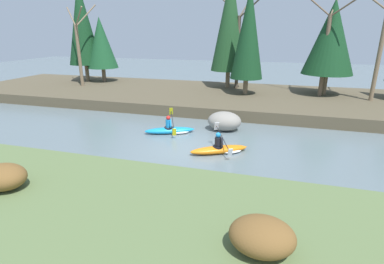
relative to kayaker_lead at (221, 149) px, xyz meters
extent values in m
plane|color=slate|center=(-1.65, -0.04, -0.20)|extent=(90.00, 90.00, 0.00)
cube|color=#5B7042|center=(-1.65, -6.81, 0.24)|extent=(44.00, 6.20, 0.88)
cube|color=brown|center=(-1.65, 10.36, 0.17)|extent=(44.00, 10.47, 0.73)
cylinder|color=#7A664C|center=(-15.66, 12.64, 1.33)|extent=(0.36, 0.36, 1.59)
cone|color=#143D1E|center=(-15.66, 12.64, 5.80)|extent=(2.94, 2.94, 7.34)
cylinder|color=brown|center=(-13.93, 12.79, 1.18)|extent=(0.36, 0.36, 1.29)
cone|color=#194C28|center=(-13.93, 12.79, 4.11)|extent=(2.86, 2.86, 4.57)
cylinder|color=#7A664C|center=(-1.98, 12.93, 1.26)|extent=(0.36, 0.36, 1.44)
cone|color=#1E4723|center=(-1.98, 12.93, 5.88)|extent=(2.91, 2.91, 7.80)
cylinder|color=#7A664C|center=(-0.17, 10.43, 1.14)|extent=(0.36, 0.36, 1.20)
cone|color=#143D1E|center=(-0.17, 10.43, 5.04)|extent=(2.41, 2.41, 6.60)
cylinder|color=#7A664C|center=(5.60, 11.93, 1.31)|extent=(0.36, 0.36, 1.55)
cone|color=#143D1E|center=(5.60, 11.93, 4.71)|extent=(3.66, 3.66, 5.27)
cylinder|color=#7A664C|center=(-14.47, 10.09, 3.09)|extent=(0.28, 0.28, 5.11)
cylinder|color=#7A664C|center=(-15.35, 10.83, 6.30)|extent=(1.88, 1.61, 1.70)
cylinder|color=#7A664C|center=(-13.53, 9.31, 6.20)|extent=(1.98, 1.68, 1.50)
cylinder|color=#7A664C|center=(-14.10, 11.11, 6.40)|extent=(0.86, 2.13, 1.89)
cylinder|color=brown|center=(-1.20, 12.79, 3.42)|extent=(0.28, 0.28, 5.77)
cylinder|color=brown|center=(-2.20, 13.62, 7.06)|extent=(2.11, 1.80, 1.91)
cylinder|color=brown|center=(-0.15, 11.91, 6.95)|extent=(2.22, 1.89, 1.68)
cylinder|color=brown|center=(-0.79, 13.93, 7.17)|extent=(0.96, 2.39, 2.12)
cylinder|color=brown|center=(5.27, 11.28, 3.40)|extent=(0.28, 0.28, 5.73)
cylinder|color=brown|center=(4.29, 12.11, 7.01)|extent=(2.10, 1.78, 1.90)
cylinder|color=brown|center=(6.32, 10.41, 6.90)|extent=(2.20, 1.87, 1.67)
cylinder|color=brown|center=(5.69, 12.42, 7.12)|extent=(0.95, 2.37, 2.11)
cylinder|color=#7A664C|center=(8.53, 10.56, 3.52)|extent=(0.28, 0.28, 5.98)
ellipsoid|color=brown|center=(-5.26, -6.59, 1.06)|extent=(1.38, 1.15, 0.75)
ellipsoid|color=brown|center=(2.22, -7.21, 1.06)|extent=(1.40, 1.16, 0.76)
ellipsoid|color=orange|center=(-0.10, -0.06, -0.03)|extent=(2.64, 1.87, 0.34)
cone|color=orange|center=(0.97, 0.56, -0.01)|extent=(0.40, 0.35, 0.20)
cylinder|color=black|center=(-0.14, -0.08, 0.12)|extent=(0.66, 0.66, 0.08)
cylinder|color=black|center=(-0.14, -0.08, 0.37)|extent=(0.41, 0.41, 0.42)
sphere|color=#1E89D1|center=(-0.14, -0.08, 0.69)|extent=(0.31, 0.31, 0.23)
cylinder|color=black|center=(-0.18, 0.17, 0.45)|extent=(0.19, 0.24, 0.35)
cylinder|color=black|center=(0.06, -0.24, 0.45)|extent=(0.19, 0.24, 0.35)
cylinder|color=black|center=(0.05, 0.03, 0.49)|extent=(0.99, 1.67, 0.65)
cube|color=white|center=(-0.42, 0.85, 0.80)|extent=(0.25, 0.24, 0.41)
cube|color=white|center=(0.53, -0.79, 0.18)|extent=(0.25, 0.24, 0.41)
ellipsoid|color=white|center=(0.37, 0.22, -0.11)|extent=(1.30, 1.16, 0.18)
ellipsoid|color=#1993D6|center=(-3.25, 1.95, -0.03)|extent=(2.71, 1.67, 0.34)
cone|color=#1993D6|center=(-2.12, 2.47, -0.01)|extent=(0.40, 0.33, 0.20)
cylinder|color=black|center=(-3.30, 1.93, 0.12)|extent=(0.64, 0.64, 0.08)
cylinder|color=#1984CC|center=(-3.30, 1.93, 0.37)|extent=(0.40, 0.40, 0.42)
sphere|color=red|center=(-3.30, 1.93, 0.69)|extent=(0.30, 0.30, 0.23)
cylinder|color=#1984CC|center=(-3.30, 2.19, 0.45)|extent=(0.18, 0.24, 0.35)
cylinder|color=#1984CC|center=(-3.11, 1.75, 0.45)|extent=(0.18, 0.24, 0.35)
cylinder|color=black|center=(-3.09, 2.02, 0.49)|extent=(0.83, 1.76, 0.65)
cube|color=yellow|center=(-3.48, 2.89, 0.80)|extent=(0.25, 0.23, 0.41)
cube|color=yellow|center=(-2.69, 1.16, 0.18)|extent=(0.25, 0.23, 0.41)
ellipsoid|color=white|center=(-2.75, 2.18, -0.11)|extent=(1.29, 1.09, 0.18)
ellipsoid|color=gray|center=(-0.48, 3.36, 0.33)|extent=(1.88, 1.47, 1.06)
camera|label=1|loc=(2.28, -12.63, 5.12)|focal=28.00mm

